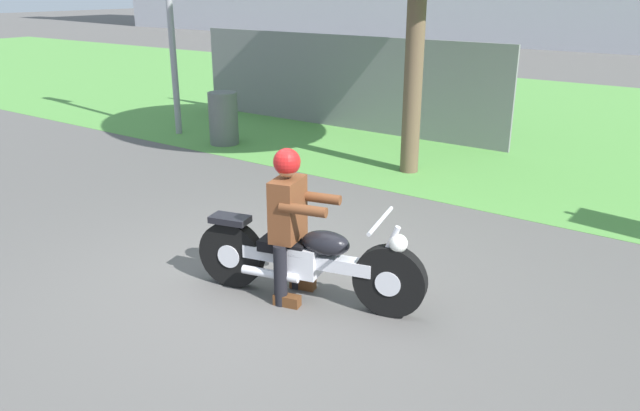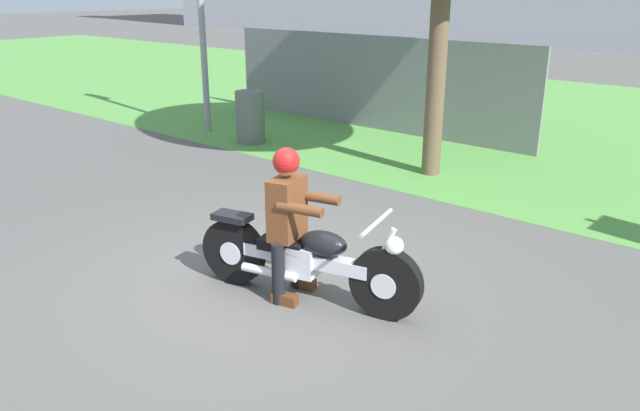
{
  "view_description": "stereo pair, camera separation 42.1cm",
  "coord_description": "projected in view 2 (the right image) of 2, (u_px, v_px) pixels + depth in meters",
  "views": [
    {
      "loc": [
        3.67,
        -4.13,
        2.72
      ],
      "look_at": [
        0.58,
        0.13,
        0.85
      ],
      "focal_mm": 35.02,
      "sensor_mm": 36.0,
      "label": 1
    },
    {
      "loc": [
        4.0,
        -3.87,
        2.72
      ],
      "look_at": [
        0.58,
        0.13,
        0.85
      ],
      "focal_mm": 35.02,
      "sensor_mm": 36.0,
      "label": 2
    }
  ],
  "objects": [
    {
      "name": "ground",
      "position": [
        266.0,
        277.0,
        6.13
      ],
      "size": [
        120.0,
        120.0,
        0.0
      ],
      "primitive_type": "plane",
      "color": "#565451"
    },
    {
      "name": "grass_verge",
      "position": [
        585.0,
        126.0,
        12.66
      ],
      "size": [
        60.0,
        12.0,
        0.01
      ],
      "primitive_type": "cube",
      "color": "#549342",
      "rests_on": "ground"
    },
    {
      "name": "motorcycle_lead",
      "position": [
        306.0,
        259.0,
        5.59
      ],
      "size": [
        2.14,
        0.82,
        0.88
      ],
      "rotation": [
        0.0,
        0.0,
        0.25
      ],
      "color": "black",
      "rests_on": "ground"
    },
    {
      "name": "rider_lead",
      "position": [
        289.0,
        212.0,
        5.52
      ],
      "size": [
        0.62,
        0.55,
        1.4
      ],
      "rotation": [
        0.0,
        0.0,
        0.25
      ],
      "color": "black",
      "rests_on": "ground"
    },
    {
      "name": "trash_can",
      "position": [
        250.0,
        117.0,
        11.22
      ],
      "size": [
        0.52,
        0.52,
        0.93
      ],
      "primitive_type": "cylinder",
      "color": "#595E5B",
      "rests_on": "ground"
    },
    {
      "name": "fence_segment",
      "position": [
        369.0,
        82.0,
        12.25
      ],
      "size": [
        7.0,
        0.06,
        1.8
      ],
      "primitive_type": "cube",
      "color": "slate",
      "rests_on": "ground"
    }
  ]
}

